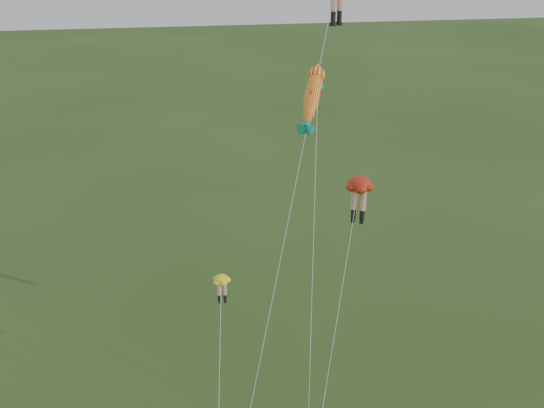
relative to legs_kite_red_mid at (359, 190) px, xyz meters
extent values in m
cylinder|color=#E5A187|center=(-1.06, 2.93, 9.65)|extent=(0.34, 0.34, 1.18)
cylinder|color=black|center=(-1.06, 2.93, 8.77)|extent=(0.27, 0.27, 0.59)
cube|color=black|center=(-1.06, 2.93, 8.39)|extent=(0.34, 0.39, 0.17)
cylinder|color=black|center=(-0.66, 3.17, 8.77)|extent=(0.27, 0.27, 0.59)
cube|color=black|center=(-0.66, 3.17, 8.39)|extent=(0.34, 0.39, 0.17)
cylinder|color=silver|center=(-4.43, -2.51, -0.26)|extent=(7.17, 11.16, 22.40)
ellipsoid|color=#AF2811|center=(0.04, 0.08, 0.34)|extent=(2.14, 2.14, 0.80)
cylinder|color=#E5A187|center=(-0.18, 0.19, -0.61)|extent=(0.36, 0.36, 1.23)
cylinder|color=black|center=(-0.18, 0.19, -1.53)|extent=(0.28, 0.28, 0.61)
cube|color=black|center=(-0.18, 0.19, -1.92)|extent=(0.34, 0.41, 0.18)
cylinder|color=#E5A187|center=(0.26, -0.03, -0.61)|extent=(0.36, 0.36, 1.23)
cylinder|color=black|center=(0.26, -0.03, -1.53)|extent=(0.28, 0.28, 0.61)
cube|color=black|center=(0.26, -0.03, -1.92)|extent=(0.34, 0.41, 0.18)
cylinder|color=silver|center=(-1.91, -3.60, -5.36)|extent=(3.94, 7.39, 12.20)
ellipsoid|color=yellow|center=(-7.85, -1.93, -3.72)|extent=(1.00, 1.00, 0.49)
cylinder|color=#E5A187|center=(-8.00, -1.93, -4.30)|extent=(0.22, 0.22, 0.75)
cylinder|color=black|center=(-8.00, -1.93, -4.87)|extent=(0.17, 0.17, 0.38)
cube|color=black|center=(-8.00, -1.93, -5.11)|extent=(0.13, 0.22, 0.11)
cylinder|color=#E5A187|center=(-7.70, -1.93, -4.30)|extent=(0.22, 0.22, 0.75)
cylinder|color=black|center=(-7.70, -1.93, -4.87)|extent=(0.17, 0.17, 0.38)
cube|color=black|center=(-7.70, -1.93, -5.11)|extent=(0.13, 0.22, 0.11)
cylinder|color=silver|center=(-8.36, -4.93, -7.47)|extent=(1.05, 6.03, 7.99)
ellipsoid|color=yellow|center=(-2.83, -0.34, 5.56)|extent=(2.12, 3.15, 3.05)
sphere|color=yellow|center=(-2.83, -0.34, 5.56)|extent=(1.36, 1.53, 1.27)
cone|color=#15897D|center=(-2.83, -0.34, 5.56)|extent=(1.14, 1.39, 1.20)
cone|color=#15897D|center=(-2.83, -0.34, 5.56)|extent=(1.14, 1.39, 1.20)
cone|color=#15897D|center=(-2.83, -0.34, 5.56)|extent=(0.65, 0.78, 0.67)
cone|color=#15897D|center=(-2.83, -0.34, 5.56)|extent=(0.65, 0.78, 0.67)
cone|color=red|center=(-2.83, -0.34, 5.56)|extent=(0.68, 0.79, 0.66)
cylinder|color=silver|center=(-3.68, -4.36, -2.94)|extent=(1.72, 8.09, 17.03)
camera|label=1|loc=(-9.77, -29.21, 13.08)|focal=40.00mm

